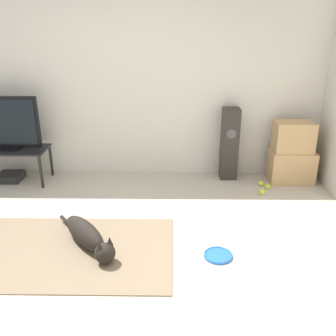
# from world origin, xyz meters

# --- Properties ---
(ground_plane) EXTENTS (12.00, 12.00, 0.00)m
(ground_plane) POSITION_xyz_m (0.00, 0.00, 0.00)
(ground_plane) COLOR #BCB29E
(wall_back) EXTENTS (8.00, 0.06, 2.55)m
(wall_back) POSITION_xyz_m (0.00, 2.10, 1.27)
(wall_back) COLOR beige
(wall_back) RESTS_ON ground_plane
(area_rug) EXTENTS (1.91, 1.17, 0.01)m
(area_rug) POSITION_xyz_m (-0.29, 0.18, 0.01)
(area_rug) COLOR #847056
(area_rug) RESTS_ON ground_plane
(dog) EXTENTS (0.68, 0.80, 0.24)m
(dog) POSITION_xyz_m (-0.11, 0.24, 0.12)
(dog) COLOR black
(dog) RESTS_ON area_rug
(frisbee) EXTENTS (0.26, 0.26, 0.03)m
(frisbee) POSITION_xyz_m (1.07, 0.12, 0.01)
(frisbee) COLOR blue
(frisbee) RESTS_ON ground_plane
(cardboard_box_lower) EXTENTS (0.55, 0.36, 0.41)m
(cardboard_box_lower) POSITION_xyz_m (2.18, 1.81, 0.21)
(cardboard_box_lower) COLOR tan
(cardboard_box_lower) RESTS_ON ground_plane
(cardboard_box_upper) EXTENTS (0.48, 0.31, 0.38)m
(cardboard_box_upper) POSITION_xyz_m (2.16, 1.80, 0.60)
(cardboard_box_upper) COLOR tan
(cardboard_box_upper) RESTS_ON cardboard_box_lower
(floor_speaker) EXTENTS (0.21, 0.22, 0.93)m
(floor_speaker) POSITION_xyz_m (1.39, 1.92, 0.47)
(floor_speaker) COLOR #2D2823
(floor_speaker) RESTS_ON ground_plane
(tv_stand) EXTENTS (0.95, 0.46, 0.44)m
(tv_stand) POSITION_xyz_m (-1.40, 1.75, 0.39)
(tv_stand) COLOR black
(tv_stand) RESTS_ON ground_plane
(tv) EXTENTS (0.84, 0.20, 0.66)m
(tv) POSITION_xyz_m (-1.40, 1.75, 0.77)
(tv) COLOR black
(tv) RESTS_ON tv_stand
(tennis_ball_by_boxes) EXTENTS (0.07, 0.07, 0.07)m
(tennis_ball_by_boxes) POSITION_xyz_m (1.77, 1.64, 0.03)
(tennis_ball_by_boxes) COLOR #C6E033
(tennis_ball_by_boxes) RESTS_ON ground_plane
(tennis_ball_near_speaker) EXTENTS (0.07, 0.07, 0.07)m
(tennis_ball_near_speaker) POSITION_xyz_m (1.73, 1.39, 0.03)
(tennis_ball_near_speaker) COLOR #C6E033
(tennis_ball_near_speaker) RESTS_ON ground_plane
(tennis_ball_loose_on_carpet) EXTENTS (0.07, 0.07, 0.07)m
(tennis_ball_loose_on_carpet) POSITION_xyz_m (1.84, 1.55, 0.03)
(tennis_ball_loose_on_carpet) COLOR #C6E033
(tennis_ball_loose_on_carpet) RESTS_ON ground_plane
(game_console) EXTENTS (0.31, 0.30, 0.09)m
(game_console) POSITION_xyz_m (-1.46, 1.78, 0.04)
(game_console) COLOR black
(game_console) RESTS_ON ground_plane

